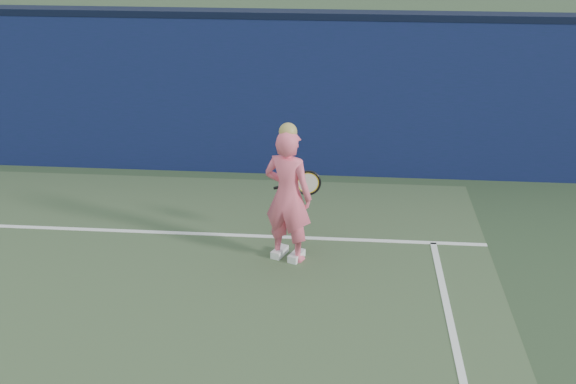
{
  "coord_description": "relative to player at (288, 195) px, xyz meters",
  "views": [
    {
      "loc": [
        3.61,
        -4.63,
        4.39
      ],
      "look_at": [
        2.92,
        3.45,
        0.91
      ],
      "focal_mm": 45.0,
      "sensor_mm": 36.0,
      "label": 1
    }
  ],
  "objects": [
    {
      "name": "racket",
      "position": [
        0.19,
        0.44,
        -0.01
      ],
      "size": [
        0.63,
        0.16,
        0.34
      ],
      "rotation": [
        0.0,
        0.0,
        -0.22
      ],
      "color": "black",
      "rests_on": "ground"
    },
    {
      "name": "wall_cap",
      "position": [
        -2.92,
        3.05,
        1.69
      ],
      "size": [
        24.0,
        0.42,
        0.1
      ],
      "primitive_type": "cube",
      "color": "black",
      "rests_on": "backstop_wall"
    },
    {
      "name": "backstop_wall",
      "position": [
        -2.92,
        3.05,
        0.39
      ],
      "size": [
        24.0,
        0.4,
        2.5
      ],
      "primitive_type": "cube",
      "color": "#0D1939",
      "rests_on": "ground"
    },
    {
      "name": "player",
      "position": [
        0.0,
        0.0,
        0.0
      ],
      "size": [
        0.73,
        0.61,
        1.79
      ],
      "rotation": [
        0.0,
        0.0,
        2.76
      ],
      "color": "#FB617D",
      "rests_on": "ground"
    }
  ]
}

